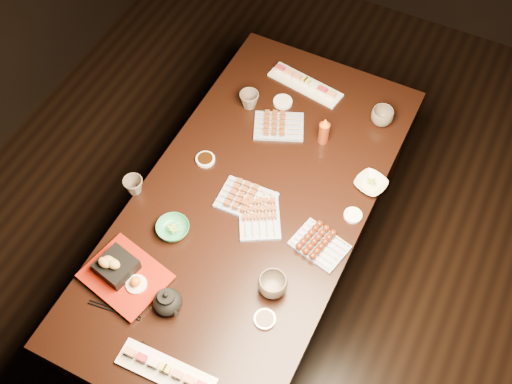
# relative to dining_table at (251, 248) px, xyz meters

# --- Properties ---
(ground) EXTENTS (5.00, 5.00, 0.00)m
(ground) POSITION_rel_dining_table_xyz_m (0.30, -0.23, -0.38)
(ground) COLOR black
(ground) RESTS_ON ground
(dining_table) EXTENTS (1.36, 1.98, 0.75)m
(dining_table) POSITION_rel_dining_table_xyz_m (0.00, 0.00, 0.00)
(dining_table) COLOR black
(dining_table) RESTS_ON ground
(sushi_platter_near) EXTENTS (0.36, 0.11, 0.04)m
(sushi_platter_near) POSITION_rel_dining_table_xyz_m (0.05, -0.75, 0.40)
(sushi_platter_near) COLOR white
(sushi_platter_near) RESTS_ON dining_table
(sushi_platter_far) EXTENTS (0.37, 0.16, 0.04)m
(sushi_platter_far) POSITION_rel_dining_table_xyz_m (-0.07, 0.69, 0.40)
(sushi_platter_far) COLOR white
(sushi_platter_far) RESTS_ON dining_table
(yakitori_plate_center) EXTENTS (0.23, 0.17, 0.06)m
(yakitori_plate_center) POSITION_rel_dining_table_xyz_m (-0.02, 0.00, 0.40)
(yakitori_plate_center) COLOR #828EB6
(yakitori_plate_center) RESTS_ON dining_table
(yakitori_plate_right) EXTENTS (0.25, 0.27, 0.06)m
(yakitori_plate_right) POSITION_rel_dining_table_xyz_m (0.06, -0.04, 0.40)
(yakitori_plate_right) COLOR #828EB6
(yakitori_plate_right) RESTS_ON dining_table
(yakitori_plate_left) EXTENTS (0.26, 0.23, 0.05)m
(yakitori_plate_left) POSITION_rel_dining_table_xyz_m (-0.07, 0.42, 0.40)
(yakitori_plate_left) COLOR #828EB6
(yakitori_plate_left) RESTS_ON dining_table
(tsukune_plate) EXTENTS (0.23, 0.19, 0.05)m
(tsukune_plate) POSITION_rel_dining_table_xyz_m (0.33, -0.06, 0.40)
(tsukune_plate) COLOR #828EB6
(tsukune_plate) RESTS_ON dining_table
(edamame_bowl_green) EXTENTS (0.15, 0.15, 0.04)m
(edamame_bowl_green) POSITION_rel_dining_table_xyz_m (-0.22, -0.25, 0.40)
(edamame_bowl_green) COLOR #2F925C
(edamame_bowl_green) RESTS_ON dining_table
(edamame_bowl_cream) EXTENTS (0.15, 0.15, 0.03)m
(edamame_bowl_cream) POSITION_rel_dining_table_xyz_m (0.41, 0.30, 0.39)
(edamame_bowl_cream) COLOR beige
(edamame_bowl_cream) RESTS_ON dining_table
(tempura_tray) EXTENTS (0.34, 0.30, 0.11)m
(tempura_tray) POSITION_rel_dining_table_xyz_m (-0.27, -0.51, 0.43)
(tempura_tray) COLOR black
(tempura_tray) RESTS_ON dining_table
(teacup_near_left) EXTENTS (0.08, 0.08, 0.08)m
(teacup_near_left) POSITION_rel_dining_table_xyz_m (-0.46, -0.16, 0.41)
(teacup_near_left) COLOR brown
(teacup_near_left) RESTS_ON dining_table
(teacup_mid_right) EXTENTS (0.14, 0.14, 0.09)m
(teacup_mid_right) POSITION_rel_dining_table_xyz_m (0.25, -0.31, 0.42)
(teacup_mid_right) COLOR brown
(teacup_mid_right) RESTS_ON dining_table
(teacup_far_left) EXTENTS (0.12, 0.12, 0.08)m
(teacup_far_left) POSITION_rel_dining_table_xyz_m (-0.24, 0.47, 0.42)
(teacup_far_left) COLOR brown
(teacup_far_left) RESTS_ON dining_table
(teacup_far_right) EXTENTS (0.12, 0.12, 0.08)m
(teacup_far_right) POSITION_rel_dining_table_xyz_m (0.32, 0.64, 0.41)
(teacup_far_right) COLOR brown
(teacup_far_right) RESTS_ON dining_table
(teapot) EXTENTS (0.17, 0.17, 0.11)m
(teapot) POSITION_rel_dining_table_xyz_m (-0.07, -0.54, 0.43)
(teapot) COLOR black
(teapot) RESTS_ON dining_table
(condiment_bottle) EXTENTS (0.06, 0.06, 0.14)m
(condiment_bottle) POSITION_rel_dining_table_xyz_m (0.13, 0.43, 0.45)
(condiment_bottle) COLOR maroon
(condiment_bottle) RESTS_ON dining_table
(sauce_dish_west) EXTENTS (0.11, 0.11, 0.01)m
(sauce_dish_west) POSITION_rel_dining_table_xyz_m (-0.27, 0.11, 0.38)
(sauce_dish_west) COLOR white
(sauce_dish_west) RESTS_ON dining_table
(sauce_dish_east) EXTENTS (0.10, 0.10, 0.01)m
(sauce_dish_east) POSITION_rel_dining_table_xyz_m (0.40, 0.13, 0.38)
(sauce_dish_east) COLOR white
(sauce_dish_east) RESTS_ON dining_table
(sauce_dish_se) EXTENTS (0.11, 0.11, 0.01)m
(sauce_dish_se) POSITION_rel_dining_table_xyz_m (0.27, -0.43, 0.38)
(sauce_dish_se) COLOR white
(sauce_dish_se) RESTS_ON dining_table
(sauce_dish_nw) EXTENTS (0.12, 0.12, 0.02)m
(sauce_dish_nw) POSITION_rel_dining_table_xyz_m (-0.11, 0.55, 0.38)
(sauce_dish_nw) COLOR white
(sauce_dish_nw) RESTS_ON dining_table
(chopsticks_near) EXTENTS (0.21, 0.05, 0.01)m
(chopsticks_near) POSITION_rel_dining_table_xyz_m (-0.24, -0.64, 0.38)
(chopsticks_near) COLOR black
(chopsticks_near) RESTS_ON dining_table
(chopsticks_se) EXTENTS (0.22, 0.06, 0.01)m
(chopsticks_se) POSITION_rel_dining_table_xyz_m (0.02, -0.72, 0.38)
(chopsticks_se) COLOR black
(chopsticks_se) RESTS_ON dining_table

